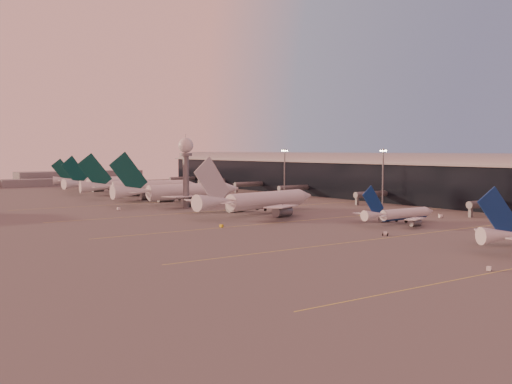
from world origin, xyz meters
TOP-DOWN VIEW (x-y plane):
  - ground at (0.00, 0.00)m, footprint 700.00×700.00m
  - taxiway_markings at (30.00, 56.00)m, footprint 180.00×185.25m
  - terminal at (107.88, 110.09)m, footprint 57.00×362.00m
  - radar_tower at (5.00, 120.00)m, footprint 6.40×6.40m
  - mast_b at (55.00, 55.00)m, footprint 3.60×0.56m
  - mast_c at (50.00, 110.00)m, footprint 3.60×0.56m
  - mast_d at (48.00, 200.00)m, footprint 3.60×0.56m
  - distant_horizon at (2.62, 325.14)m, footprint 165.00×37.50m
  - narrowbody_mid at (35.70, 29.17)m, footprint 33.98×27.16m
  - widebody_white at (15.31, 80.56)m, footprint 62.68×49.75m
  - greentail_a at (10.99, 136.94)m, footprint 65.34×52.77m
  - greentail_b at (11.68, 179.46)m, footprint 63.06×50.64m
  - greentail_c at (12.01, 225.00)m, footprint 58.28×46.56m
  - greentail_d at (19.79, 270.07)m, footprint 51.02×40.61m
  - gsv_truck_a at (-8.42, -33.52)m, footprint 5.08×3.44m
  - gsv_tug_mid at (11.46, 13.02)m, footprint 3.91×4.15m
  - gsv_truck_b at (61.98, 32.86)m, footprint 6.30×3.45m
  - gsv_truck_c at (-16.81, 55.57)m, footprint 5.03×2.91m
  - gsv_catering_b at (64.51, 68.81)m, footprint 4.92×2.98m
  - gsv_tug_far at (12.66, 97.33)m, footprint 2.86×3.50m
  - gsv_truck_d at (-23.19, 125.39)m, footprint 2.33×6.00m
  - gsv_tug_hangar at (40.55, 163.52)m, footprint 3.40×2.28m

SIDE VIEW (x-z plane):
  - ground at x=0.00m, z-range 0.00..0.00m
  - taxiway_markings at x=30.00m, z-range 0.00..0.02m
  - gsv_tug_far at x=12.66m, z-range 0.01..0.88m
  - gsv_tug_hangar at x=40.55m, z-range 0.01..0.92m
  - gsv_tug_mid at x=11.46m, z-range 0.02..1.04m
  - gsv_truck_c at x=-16.81m, z-range 0.02..1.93m
  - gsv_truck_a at x=-8.42m, z-range 0.02..1.95m
  - gsv_truck_b at x=61.98m, z-range 0.02..2.43m
  - gsv_truck_d at x=-23.19m, z-range 0.02..2.44m
  - gsv_catering_b at x=64.51m, z-range 0.00..3.76m
  - narrowbody_mid at x=35.70m, z-range -3.95..9.33m
  - greentail_d at x=19.79m, z-range -6.17..12.91m
  - greentail_c at x=12.01m, z-range -6.95..14.53m
  - widebody_white at x=15.31m, z-range -7.28..15.00m
  - distant_horizon at x=2.62m, z-range -0.61..8.39m
  - greentail_b at x=11.68m, z-range -7.42..15.53m
  - greentail_a at x=10.99m, z-range -7.67..16.06m
  - terminal at x=107.88m, z-range -1.00..22.04m
  - mast_b at x=55.00m, z-range 1.24..26.24m
  - mast_c at x=50.00m, z-range 1.24..26.24m
  - mast_d at x=48.00m, z-range 1.24..26.24m
  - radar_tower at x=5.00m, z-range 5.40..36.50m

